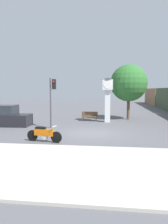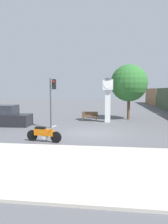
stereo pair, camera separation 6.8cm
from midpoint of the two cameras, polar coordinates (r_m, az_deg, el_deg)
The scene contains 8 objects.
ground_plane at distance 15.69m, azimuth 1.93°, elevation -5.53°, with size 120.00×120.00×0.00m, color #56565B.
sidewalk_strip at distance 8.99m, azimuth -2.30°, elevation -13.90°, with size 36.00×6.00×0.10m.
motorcycle at distance 13.23m, azimuth -10.55°, elevation -5.64°, with size 2.24×0.66×1.00m.
clock_tower at distance 20.92m, azimuth 6.12°, elevation 5.08°, with size 1.16×1.16×4.26m.
traffic_light at distance 17.73m, azimuth -8.39°, elevation 4.75°, with size 0.50×0.35×4.03m.
street_tree at distance 23.23m, azimuth 11.54°, elevation 7.41°, with size 3.82×3.82×5.71m.
bench at distance 21.73m, azimuth 1.38°, elevation -1.06°, with size 1.60×0.44×0.92m.
parked_car at distance 19.96m, azimuth -20.00°, elevation -1.27°, with size 4.27×1.96×1.80m.
Camera 1 is at (1.38, -15.33, 3.07)m, focal length 35.00 mm.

